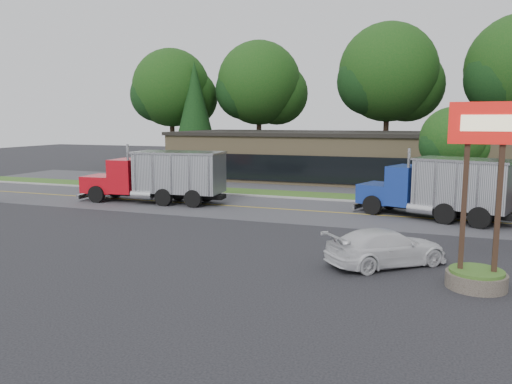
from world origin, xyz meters
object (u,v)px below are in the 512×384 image
(dump_truck_blue, at_px, (442,187))
(rally_car, at_px, (386,247))
(bilo_sign, at_px, (480,227))
(dump_truck_red, at_px, (161,175))

(dump_truck_blue, distance_m, rally_car, 10.16)
(dump_truck_blue, xyz_separation_m, rally_car, (-1.95, -9.90, -1.12))
(bilo_sign, xyz_separation_m, rally_car, (-3.00, 1.61, -1.34))
(dump_truck_red, relative_size, rally_car, 2.08)
(rally_car, bearing_deg, bilo_sign, -158.81)
(bilo_sign, height_order, rally_car, bilo_sign)
(dump_truck_red, distance_m, rally_car, 17.98)
(dump_truck_blue, bearing_deg, bilo_sign, 114.78)
(dump_truck_blue, bearing_deg, rally_car, 98.42)
(dump_truck_red, xyz_separation_m, dump_truck_blue, (17.18, 0.40, -0.01))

